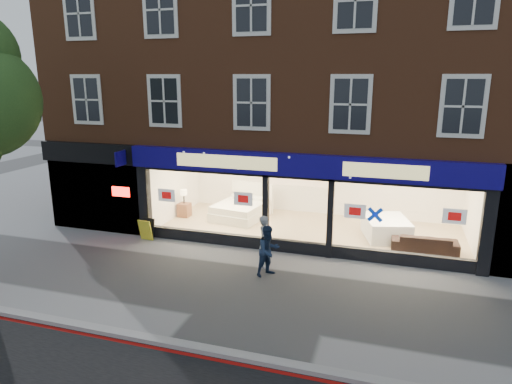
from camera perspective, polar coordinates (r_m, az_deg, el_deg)
The scene contains 12 objects.
ground at distance 12.34m, azimuth 1.93°, elevation -12.69°, with size 120.00×120.00×0.00m, color gray.
kerb_line at distance 9.80m, azimuth -3.27°, elevation -20.53°, with size 60.00×0.10×0.01m, color #8C0A07.
kerb_stone at distance 9.92m, azimuth -2.84°, elevation -19.65°, with size 60.00×0.25×0.12m, color gray.
showroom_floor at distance 17.05m, azimuth 6.68°, elevation -4.78°, with size 11.00×4.50×0.10m, color tan.
building at distance 17.81m, azimuth 8.35°, elevation 17.62°, with size 19.00×8.26×10.30m.
display_bed at distance 18.19m, azimuth -1.82°, elevation -2.14°, with size 2.13×2.45×1.25m.
bedside_table at distance 18.55m, azimuth -8.93°, elevation -2.22°, with size 0.45×0.45×0.55m, color brown.
mattress_stack at distance 16.59m, azimuth 15.95°, elevation -4.35°, with size 1.83×2.09×0.70m.
sofa at distance 15.66m, azimuth 20.32°, elevation -6.02°, with size 2.04×0.80×0.60m, color black.
a_board at distance 16.47m, azimuth -13.50°, elevation -4.57°, with size 0.49×0.32×0.76m, color yellow.
pedestrian_grey at distance 13.72m, azimuth 1.18°, elevation -6.19°, with size 0.58×0.38×1.59m, color #929499.
pedestrian_blue at distance 13.15m, azimuth 1.58°, elevation -7.34°, with size 0.73×0.57×1.50m, color #172643.
Camera 1 is at (2.90, -10.60, 5.61)m, focal length 32.00 mm.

